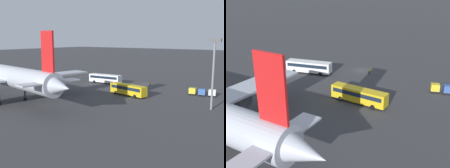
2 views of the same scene
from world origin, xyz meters
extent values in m
plane|color=#38383A|center=(0.00, 0.00, 0.00)|extent=(600.00, 600.00, 0.00)
cylinder|color=#B2B7C1|center=(15.39, 45.11, 6.84)|extent=(43.55, 12.50, 5.26)
cone|color=#B2B7C1|center=(-7.50, 49.03, 6.84)|extent=(7.54, 5.82, 4.73)
cube|color=#B2B7C1|center=(11.12, 33.07, 6.18)|extent=(8.91, 20.58, 0.44)
cube|color=red|center=(-3.81, 48.40, 13.67)|extent=(4.33, 1.09, 8.42)
cube|color=#B2B7C1|center=(-4.24, 48.47, 7.36)|extent=(5.30, 13.99, 0.28)
cylinder|color=#38383D|center=(12.91, 35.79, 4.51)|extent=(5.61, 3.73, 2.89)
cylinder|color=black|center=(13.83, 48.84, 0.45)|extent=(0.97, 0.65, 0.90)
cylinder|color=#38383D|center=(12.67, 42.10, 2.10)|extent=(0.50, 0.50, 4.21)
cylinder|color=black|center=(12.67, 42.10, 0.45)|extent=(0.97, 0.65, 0.90)
cube|color=white|center=(12.78, 6.89, 1.85)|extent=(12.63, 3.62, 2.79)
cube|color=#192333|center=(12.78, 6.89, 2.34)|extent=(11.64, 3.60, 0.89)
cylinder|color=black|center=(16.56, 8.62, 0.50)|extent=(1.02, 0.36, 1.00)
cylinder|color=black|center=(16.73, 5.61, 0.50)|extent=(1.02, 0.36, 1.00)
cylinder|color=black|center=(8.83, 8.16, 0.50)|extent=(1.02, 0.36, 1.00)
cylinder|color=black|center=(9.01, 5.16, 0.50)|extent=(1.02, 0.36, 1.00)
cube|color=gold|center=(-5.74, 20.54, 1.82)|extent=(12.66, 5.06, 2.75)
cube|color=#192333|center=(-5.74, 20.54, 2.31)|extent=(11.70, 4.89, 0.88)
cylinder|color=black|center=(-1.70, 21.04, 0.50)|extent=(1.04, 0.50, 1.00)
cylinder|color=black|center=(-2.25, 18.44, 0.50)|extent=(1.04, 0.50, 1.00)
cylinder|color=black|center=(-9.23, 22.64, 0.50)|extent=(1.04, 0.50, 1.00)
cylinder|color=black|center=(-9.78, 20.04, 0.50)|extent=(1.04, 0.50, 1.00)
cylinder|color=#1E1E2D|center=(-2.98, 1.99, 0.42)|extent=(0.32, 0.32, 0.85)
cylinder|color=yellow|center=(-2.98, 1.99, 1.18)|extent=(0.38, 0.38, 0.65)
sphere|color=tan|center=(-2.98, 1.99, 1.62)|extent=(0.24, 0.24, 0.24)
cube|color=#38383D|center=(-25.92, 8.12, 0.41)|extent=(2.25, 1.99, 0.10)
cube|color=silver|center=(-25.92, 8.12, 1.26)|extent=(2.14, 1.89, 1.60)
cylinder|color=black|center=(-25.27, 8.87, 0.18)|extent=(0.37, 0.18, 0.36)
cylinder|color=black|center=(-25.06, 7.61, 0.18)|extent=(0.37, 0.18, 0.36)
cylinder|color=black|center=(-26.77, 8.62, 0.18)|extent=(0.37, 0.18, 0.36)
cylinder|color=black|center=(-26.56, 7.36, 0.18)|extent=(0.37, 0.18, 0.36)
cube|color=#38383D|center=(-23.18, 8.68, 0.41)|extent=(2.25, 1.99, 0.10)
cube|color=#33569E|center=(-23.18, 8.68, 1.26)|extent=(2.14, 1.89, 1.60)
cylinder|color=black|center=(-22.53, 9.44, 0.18)|extent=(0.37, 0.18, 0.36)
cylinder|color=black|center=(-22.32, 8.18, 0.18)|extent=(0.37, 0.18, 0.36)
cylinder|color=black|center=(-24.03, 9.19, 0.18)|extent=(0.37, 0.18, 0.36)
cylinder|color=black|center=(-23.82, 7.92, 0.18)|extent=(0.37, 0.18, 0.36)
cube|color=#38383D|center=(-20.43, 8.79, 0.41)|extent=(2.25, 1.99, 0.10)
cube|color=gold|center=(-20.43, 8.79, 1.26)|extent=(2.14, 1.89, 1.60)
cylinder|color=black|center=(-19.79, 9.54, 0.18)|extent=(0.37, 0.18, 0.36)
cylinder|color=black|center=(-19.58, 8.28, 0.18)|extent=(0.37, 0.18, 0.36)
cylinder|color=black|center=(-21.29, 9.29, 0.18)|extent=(0.37, 0.18, 0.36)
cylinder|color=black|center=(-21.08, 8.03, 0.18)|extent=(0.37, 0.18, 0.36)
cylinder|color=slate|center=(-29.92, 22.72, 7.77)|extent=(0.50, 0.50, 15.54)
cube|color=#4C4C4C|center=(-29.92, 22.72, 15.94)|extent=(2.80, 0.70, 0.80)
camera|label=1|loc=(-48.10, 87.48, 16.51)|focal=45.00mm
camera|label=2|loc=(-20.99, 72.45, 25.56)|focal=45.00mm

